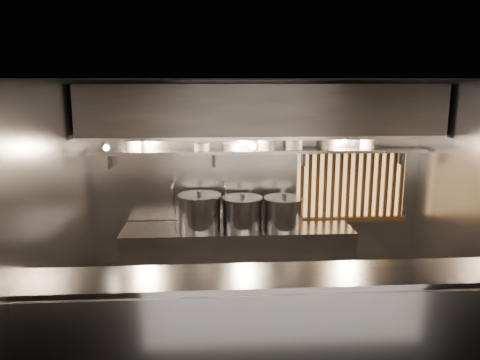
{
  "coord_description": "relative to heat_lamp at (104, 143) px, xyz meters",
  "views": [
    {
      "loc": [
        -0.64,
        -4.74,
        2.78
      ],
      "look_at": [
        -0.3,
        0.55,
        1.66
      ],
      "focal_mm": 35.0,
      "sensor_mm": 36.0,
      "label": 1
    }
  ],
  "objects": [
    {
      "name": "bowl_stack_0",
      "position": [
        0.27,
        0.47,
        -0.08
      ],
      "size": [
        0.22,
        0.22,
        0.17
      ],
      "color": "silver",
      "rests_on": "bowl_shelf"
    },
    {
      "name": "floor",
      "position": [
        1.9,
        -0.85,
        -2.07
      ],
      "size": [
        4.5,
        4.5,
        0.0
      ],
      "primitive_type": "plane",
      "color": "black",
      "rests_on": "ground"
    },
    {
      "name": "exhaust_hood",
      "position": [
        1.9,
        0.25,
        0.36
      ],
      "size": [
        4.4,
        0.81,
        0.65
      ],
      "color": "#2D2D30",
      "rests_on": "ceiling"
    },
    {
      "name": "wall_back",
      "position": [
        1.9,
        0.65,
        -0.67
      ],
      "size": [
        4.5,
        0.0,
        4.5
      ],
      "primitive_type": "plane",
      "rotation": [
        1.57,
        0.0,
        0.0
      ],
      "color": "gray",
      "rests_on": "floor"
    },
    {
      "name": "bowl_stack_4",
      "position": [
        2.36,
        0.47,
        -0.08
      ],
      "size": [
        0.24,
        0.24,
        0.17
      ],
      "color": "silver",
      "rests_on": "bowl_shelf"
    },
    {
      "name": "wood_screen",
      "position": [
        3.2,
        0.6,
        -0.69
      ],
      "size": [
        1.56,
        0.09,
        1.04
      ],
      "color": "#E6B067",
      "rests_on": "wall_back"
    },
    {
      "name": "faucet_right",
      "position": [
        1.45,
        0.52,
        -0.76
      ],
      "size": [
        0.04,
        0.3,
        0.5
      ],
      "color": "silver",
      "rests_on": "wall_back"
    },
    {
      "name": "bowl_stack_6",
      "position": [
        3.34,
        0.47,
        -0.1
      ],
      "size": [
        0.2,
        0.2,
        0.13
      ],
      "color": "silver",
      "rests_on": "bowl_shelf"
    },
    {
      "name": "bowl_stack_3",
      "position": [
        1.99,
        0.47,
        -0.08
      ],
      "size": [
        0.24,
        0.24,
        0.17
      ],
      "color": "silver",
      "rests_on": "bowl_shelf"
    },
    {
      "name": "cooking_bench",
      "position": [
        1.6,
        0.28,
        -1.62
      ],
      "size": [
        3.0,
        0.7,
        0.9
      ],
      "primitive_type": "cube",
      "color": "#939398",
      "rests_on": "floor"
    },
    {
      "name": "stock_pot_left",
      "position": [
        1.66,
        0.29,
        -0.96
      ],
      "size": [
        0.56,
        0.56,
        0.44
      ],
      "rotation": [
        0.0,
        0.0,
        0.05
      ],
      "color": "#939398",
      "rests_on": "cooking_bench"
    },
    {
      "name": "heat_lamp",
      "position": [
        0.0,
        0.0,
        0.0
      ],
      "size": [
        0.25,
        0.35,
        0.2
      ],
      "color": "#939398",
      "rests_on": "exhaust_hood"
    },
    {
      "name": "faucet_left",
      "position": [
        0.75,
        0.52,
        -0.76
      ],
      "size": [
        0.04,
        0.3,
        0.5
      ],
      "color": "silver",
      "rests_on": "wall_back"
    },
    {
      "name": "wall_left",
      "position": [
        -0.35,
        -0.85,
        -0.67
      ],
      "size": [
        0.0,
        3.0,
        3.0
      ],
      "primitive_type": "plane",
      "rotation": [
        1.57,
        0.0,
        1.57
      ],
      "color": "gray",
      "rests_on": "floor"
    },
    {
      "name": "pendant_bulb",
      "position": [
        1.8,
        0.35,
        -0.11
      ],
      "size": [
        0.09,
        0.09,
        0.19
      ],
      "color": "#2D2D30",
      "rests_on": "exhaust_hood"
    },
    {
      "name": "bowl_shelf",
      "position": [
        1.9,
        0.47,
        -0.19
      ],
      "size": [
        4.4,
        0.34,
        0.04
      ],
      "primitive_type": "cube",
      "color": "#939398",
      "rests_on": "wall_back"
    },
    {
      "name": "bowl_stack_2",
      "position": [
        1.54,
        0.47,
        -0.12
      ],
      "size": [
        0.25,
        0.25,
        0.09
      ],
      "color": "silver",
      "rests_on": "bowl_shelf"
    },
    {
      "name": "wall_right",
      "position": [
        4.15,
        -0.85,
        -0.67
      ],
      "size": [
        0.0,
        3.0,
        3.0
      ],
      "primitive_type": "plane",
      "rotation": [
        1.57,
        0.0,
        -1.57
      ],
      "color": "gray",
      "rests_on": "floor"
    },
    {
      "name": "serving_counter",
      "position": [
        1.9,
        -1.81,
        -1.5
      ],
      "size": [
        4.5,
        0.56,
        1.13
      ],
      "color": "#939398",
      "rests_on": "floor"
    },
    {
      "name": "ceiling",
      "position": [
        1.9,
        -0.85,
        0.73
      ],
      "size": [
        4.5,
        4.5,
        0.0
      ],
      "primitive_type": "plane",
      "rotation": [
        3.14,
        0.0,
        0.0
      ],
      "color": "black",
      "rests_on": "wall_back"
    },
    {
      "name": "bowl_stack_1",
      "position": [
        1.14,
        0.47,
        -0.12
      ],
      "size": [
        0.21,
        0.21,
        0.09
      ],
      "color": "silver",
      "rests_on": "bowl_shelf"
    },
    {
      "name": "bowl_stack_5",
      "position": [
        2.83,
        0.47,
        -0.08
      ],
      "size": [
        0.24,
        0.24,
        0.17
      ],
      "color": "silver",
      "rests_on": "bowl_shelf"
    },
    {
      "name": "stock_pot_mid",
      "position": [
        2.2,
        0.24,
        -0.96
      ],
      "size": [
        0.6,
        0.6,
        0.44
      ],
      "rotation": [
        0.0,
        0.0,
        0.16
      ],
      "color": "#939398",
      "rests_on": "cooking_bench"
    },
    {
      "name": "stock_pot_right",
      "position": [
        1.1,
        0.29,
        -0.94
      ],
      "size": [
        0.75,
        0.75,
        0.49
      ],
      "rotation": [
        0.0,
        0.0,
        0.42
      ],
      "color": "#939398",
      "rests_on": "cooking_bench"
    }
  ]
}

